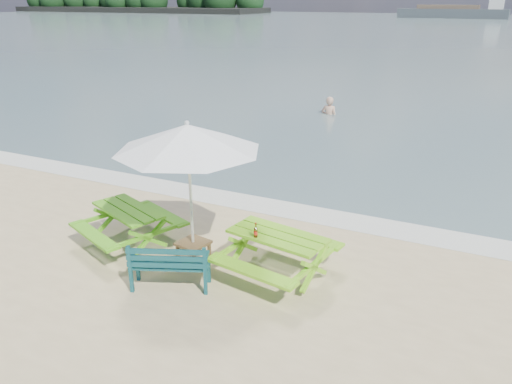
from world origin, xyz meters
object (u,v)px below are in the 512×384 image
at_px(picnic_table_left, 130,227).
at_px(patio_umbrella, 188,138).
at_px(swimmer, 329,119).
at_px(beer_bottle, 256,232).
at_px(picnic_table_right, 277,256).
at_px(park_bench, 171,274).
at_px(side_table, 193,249).

bearing_deg(picnic_table_left, patio_umbrella, 1.90).
xyz_separation_m(patio_umbrella, swimmer, (-1.51, 12.99, -2.52)).
height_order(picnic_table_left, beer_bottle, beer_bottle).
relative_size(picnic_table_right, swimmer, 1.13).
distance_m(picnic_table_left, park_bench, 1.89).
distance_m(side_table, beer_bottle, 1.54).
relative_size(picnic_table_left, beer_bottle, 8.65).
height_order(picnic_table_right, beer_bottle, beer_bottle).
height_order(patio_umbrella, swimmer, patio_umbrella).
bearing_deg(swimmer, side_table, -83.39).
height_order(picnic_table_left, swimmer, picnic_table_left).
bearing_deg(side_table, patio_umbrella, 0.00).
xyz_separation_m(picnic_table_left, park_bench, (1.62, -0.96, -0.11)).
bearing_deg(park_bench, side_table, 100.91).
height_order(picnic_table_left, patio_umbrella, patio_umbrella).
xyz_separation_m(park_bench, patio_umbrella, (-0.19, 1.01, 2.07)).
bearing_deg(picnic_table_right, beer_bottle, -138.28).
height_order(picnic_table_right, swimmer, picnic_table_right).
distance_m(park_bench, beer_bottle, 1.58).
bearing_deg(picnic_table_right, patio_umbrella, -176.67).
relative_size(beer_bottle, swimmer, 0.14).
xyz_separation_m(side_table, patio_umbrella, (0.00, 0.00, 2.14)).
distance_m(patio_umbrella, swimmer, 13.31).
relative_size(picnic_table_left, swimmer, 1.19).
bearing_deg(park_bench, beer_bottle, 36.02).
relative_size(picnic_table_right, beer_bottle, 8.22).
bearing_deg(patio_umbrella, picnic_table_left, -178.10).
height_order(side_table, beer_bottle, beer_bottle).
bearing_deg(swimmer, beer_bottle, -77.70).
bearing_deg(picnic_table_left, park_bench, -30.75).
height_order(park_bench, side_table, park_bench).
xyz_separation_m(picnic_table_right, side_table, (-1.65, -0.10, -0.21)).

